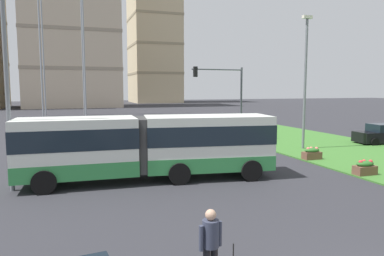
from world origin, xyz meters
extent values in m
cube|color=silver|center=(0.23, 11.54, 1.73)|extent=(6.28, 3.29, 2.55)
cube|color=#338C47|center=(0.23, 11.54, 0.80)|extent=(6.31, 3.31, 0.70)
cube|color=#19232D|center=(0.23, 11.54, 2.15)|extent=(6.33, 3.33, 0.90)
cube|color=silver|center=(-5.84, 12.08, 1.73)|extent=(5.30, 2.71, 2.55)
cube|color=#338C47|center=(-5.84, 12.08, 0.80)|extent=(5.32, 2.73, 0.70)
cube|color=#19232D|center=(-5.84, 12.08, 2.15)|extent=(5.34, 2.75, 0.90)
cylinder|color=#383838|center=(-2.75, 11.95, 1.72)|extent=(2.40, 2.40, 2.45)
cylinder|color=black|center=(2.18, 12.54, 0.50)|extent=(1.03, 0.41, 1.00)
cylinder|color=black|center=(1.84, 10.06, 0.50)|extent=(1.03, 0.41, 1.00)
cylinder|color=black|center=(-1.19, 13.00, 0.50)|extent=(1.03, 0.41, 1.00)
cylinder|color=black|center=(-1.53, 10.52, 0.50)|extent=(1.03, 0.41, 1.00)
cylinder|color=black|center=(-7.09, 13.38, 0.50)|extent=(1.01, 0.32, 1.00)
cylinder|color=black|center=(-7.19, 10.88, 0.50)|extent=(1.01, 0.32, 1.00)
sphere|color=#F9EFC6|center=(3.34, 12.03, 0.80)|extent=(0.24, 0.24, 0.24)
sphere|color=#F9EFC6|center=(3.10, 10.24, 0.80)|extent=(0.24, 0.24, 0.24)
cube|color=#B7BABF|center=(-6.00, 21.82, 0.58)|extent=(4.57, 2.27, 0.80)
cube|color=black|center=(-6.15, 21.80, 1.28)|extent=(2.55, 1.93, 0.60)
cylinder|color=black|center=(-4.61, 22.87, 0.32)|extent=(0.66, 0.29, 0.64)
cylinder|color=black|center=(-4.41, 21.09, 0.32)|extent=(0.66, 0.29, 0.64)
cylinder|color=black|center=(-7.59, 22.55, 0.32)|extent=(0.66, 0.29, 0.64)
cylinder|color=black|center=(-7.39, 20.76, 0.32)|extent=(0.66, 0.29, 0.64)
cube|color=black|center=(17.01, 16.88, 0.58)|extent=(4.58, 2.30, 0.80)
cylinder|color=black|center=(15.41, 16.17, 0.32)|extent=(0.66, 0.29, 0.64)
cylinder|color=black|center=(15.62, 17.95, 0.32)|extent=(0.66, 0.29, 0.64)
cylinder|color=#383D51|center=(-3.30, 2.30, 1.20)|extent=(0.36, 0.36, 0.60)
sphere|color=tan|center=(-3.30, 2.30, 1.62)|extent=(0.24, 0.24, 0.24)
cylinder|color=#383D51|center=(-3.53, 2.25, 1.15)|extent=(0.10, 0.10, 0.55)
cylinder|color=#383D51|center=(-3.06, 2.35, 1.15)|extent=(0.10, 0.10, 0.55)
cylinder|color=black|center=(-2.85, 2.10, 0.80)|extent=(0.03, 0.03, 0.40)
cube|color=brown|center=(7.61, 9.13, 0.30)|extent=(1.10, 0.56, 0.44)
ellipsoid|color=#2D6B28|center=(7.61, 9.13, 0.62)|extent=(0.99, 0.50, 0.28)
sphere|color=red|center=(7.33, 9.13, 0.72)|extent=(0.20, 0.20, 0.20)
sphere|color=red|center=(7.61, 9.21, 0.72)|extent=(0.20, 0.20, 0.20)
sphere|color=red|center=(7.89, 9.07, 0.72)|extent=(0.20, 0.20, 0.20)
cube|color=brown|center=(7.61, 13.25, 0.30)|extent=(1.10, 0.56, 0.44)
ellipsoid|color=#2D6B28|center=(7.61, 13.25, 0.62)|extent=(0.99, 0.50, 0.28)
sphere|color=#EF7566|center=(7.33, 13.25, 0.72)|extent=(0.20, 0.20, 0.20)
sphere|color=#EF7566|center=(7.61, 13.33, 0.72)|extent=(0.20, 0.20, 0.20)
sphere|color=#EF7566|center=(7.89, 13.19, 0.72)|extent=(0.20, 0.20, 0.20)
cylinder|color=#474C51|center=(7.21, 22.00, 3.01)|extent=(0.16, 0.16, 6.01)
cylinder|color=#474C51|center=(5.07, 22.00, 5.81)|extent=(4.28, 0.10, 0.10)
cube|color=black|center=(3.23, 22.00, 5.61)|extent=(0.28, 0.28, 0.80)
sphere|color=red|center=(3.23, 22.00, 5.86)|extent=(0.16, 0.16, 0.16)
sphere|color=yellow|center=(3.23, 22.00, 5.60)|extent=(0.16, 0.16, 0.16)
sphere|color=green|center=(3.23, 22.00, 5.34)|extent=(0.16, 0.16, 0.16)
cylinder|color=slate|center=(-8.50, 11.88, 4.54)|extent=(0.18, 0.18, 9.08)
cylinder|color=slate|center=(9.51, 16.75, 4.54)|extent=(0.18, 0.18, 9.08)
cube|color=white|center=(9.51, 16.75, 9.18)|extent=(0.70, 0.28, 0.20)
cube|color=gray|center=(-5.26, 86.02, 8.73)|extent=(21.43, 17.46, 0.70)
cube|color=gray|center=(-5.26, 86.02, 17.12)|extent=(21.43, 17.46, 0.70)
cube|color=beige|center=(19.45, 107.93, 21.51)|extent=(14.07, 17.96, 43.01)
cube|color=#9C8D6E|center=(19.45, 107.93, 8.95)|extent=(14.27, 18.16, 0.70)
cube|color=#9C8D6E|center=(19.45, 107.93, 17.55)|extent=(14.27, 18.16, 0.70)
cube|color=#9C8D6E|center=(19.45, 107.93, 26.16)|extent=(14.27, 18.16, 0.70)
cylinder|color=gray|center=(-3.87, 57.86, 15.97)|extent=(0.24, 0.24, 31.94)
cylinder|color=gray|center=(-9.87, 57.86, 15.97)|extent=(0.24, 0.24, 31.94)
cylinder|color=gray|center=(-3.87, 51.86, 15.97)|extent=(0.24, 0.24, 31.94)
cylinder|color=gray|center=(-9.87, 51.86, 15.97)|extent=(0.24, 0.24, 31.94)
camera|label=1|loc=(-6.06, -4.61, 4.30)|focal=33.61mm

